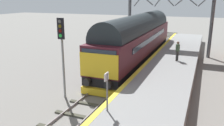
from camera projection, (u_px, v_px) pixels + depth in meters
ground_plane at (109, 87)px, 16.79m from camera, size 140.00×140.00×0.00m
track_main at (109, 86)px, 16.77m from camera, size 2.50×60.00×0.15m
station_platform at (159, 88)px, 15.36m from camera, size 4.00×44.00×1.01m
diesel_locomotive at (138, 37)px, 22.80m from camera, size 2.74×18.55×4.68m
signal_post_near at (62, 47)px, 14.31m from camera, size 0.44×0.22×5.02m
platform_number_sign at (107, 86)px, 10.79m from camera, size 0.10×0.44×1.86m
waiting_passenger at (178, 49)px, 19.77m from camera, size 0.44×0.48×1.64m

